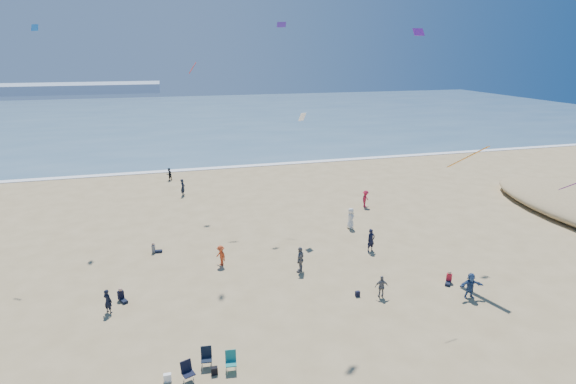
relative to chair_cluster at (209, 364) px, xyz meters
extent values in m
cube|color=#476B84|center=(2.48, 89.19, -0.47)|extent=(220.00, 100.00, 0.06)
cube|color=white|center=(2.48, 39.19, -0.46)|extent=(220.00, 1.20, 0.08)
imported|color=black|center=(0.09, 28.50, 0.40)|extent=(0.61, 0.75, 1.79)
imported|color=#C13F1B|center=(1.96, 11.18, 0.25)|extent=(0.94, 1.12, 1.51)
imported|color=navy|center=(16.31, 2.73, 0.33)|extent=(1.58, 0.67, 1.65)
imported|color=slate|center=(11.04, 4.20, 0.22)|extent=(0.90, 0.52, 1.45)
imported|color=black|center=(-1.24, 34.94, 0.24)|extent=(0.91, 0.90, 1.48)
imported|color=black|center=(13.29, 10.56, 0.40)|extent=(0.74, 0.56, 1.80)
imported|color=black|center=(-5.16, 6.79, 0.25)|extent=(0.65, 0.62, 1.50)
imported|color=silver|center=(13.62, 15.31, 0.41)|extent=(0.67, 0.95, 1.83)
imported|color=#BB1A36|center=(17.19, 20.09, 0.34)|extent=(1.23, 1.20, 1.68)
imported|color=slate|center=(7.14, 8.75, 0.44)|extent=(1.02, 1.15, 1.87)
cube|color=white|center=(-1.92, -0.05, -0.30)|extent=(0.35, 0.20, 0.40)
cube|color=black|center=(0.24, -0.13, -0.31)|extent=(0.30, 0.22, 0.38)
cube|color=black|center=(9.66, 4.67, -0.33)|extent=(0.28, 0.18, 0.34)
cube|color=red|center=(0.37, 4.47, 13.39)|extent=(0.41, 0.77, 0.52)
cube|color=white|center=(9.67, 16.91, 9.03)|extent=(0.67, 0.56, 0.67)
cube|color=#701D9D|center=(14.03, 7.41, 15.25)|extent=(0.82, 0.39, 0.44)
cube|color=blue|center=(-9.33, 18.30, 15.70)|extent=(0.56, 0.41, 0.45)
cube|color=#642FA2|center=(9.55, 23.16, 16.40)|extent=(0.82, 0.63, 0.47)
cube|color=orange|center=(17.81, 6.47, 7.53)|extent=(0.35, 2.64, 1.87)
camera|label=1|loc=(-1.02, -18.15, 14.17)|focal=28.00mm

